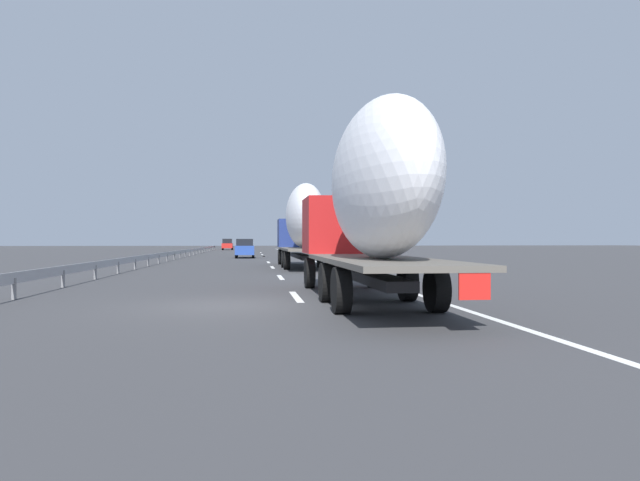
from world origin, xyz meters
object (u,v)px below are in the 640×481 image
object	(u,v)px
truck_trailing	(372,198)
truck_lead	(303,222)
car_red_compact	(227,244)
road_sign	(316,235)
car_blue_sedan	(245,248)

from	to	relation	value
truck_trailing	truck_lead	bearing A→B (deg)	0.00
truck_trailing	car_red_compact	size ratio (longest dim) A/B	2.69
car_red_compact	road_sign	size ratio (longest dim) A/B	1.47
truck_lead	car_blue_sedan	distance (m)	20.62
truck_trailing	car_blue_sedan	world-z (taller)	truck_trailing
truck_trailing	road_sign	size ratio (longest dim) A/B	3.94
truck_lead	road_sign	distance (m)	20.50
car_blue_sedan	road_sign	bearing A→B (deg)	-89.59
truck_lead	car_blue_sedan	bearing A→B (deg)	10.34
truck_lead	truck_trailing	world-z (taller)	truck_trailing
road_sign	truck_lead	bearing A→B (deg)	171.30
truck_lead	car_red_compact	size ratio (longest dim) A/B	2.81
truck_lead	truck_trailing	xyz separation A→B (m)	(-19.23, -0.00, 0.02)
truck_trailing	car_red_compact	xyz separation A→B (m)	(87.23, 7.27, -1.76)
truck_lead	truck_trailing	distance (m)	19.23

